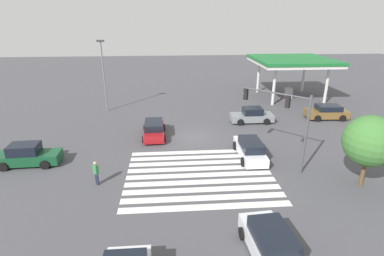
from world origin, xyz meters
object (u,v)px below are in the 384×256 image
object	(u,v)px
traffic_signal_mast	(285,114)
car_0	(250,149)
car_2	(327,112)
car_5	(271,244)
car_1	(154,129)
car_6	(27,156)
street_light_pole_a	(103,70)
car_4	(252,116)
pedestrian	(96,172)
tree_corner_a	(370,141)

from	to	relation	value
traffic_signal_mast	car_0	xyz separation A→B (m)	(-1.87, 1.63, -3.38)
car_0	car_2	world-z (taller)	car_2
car_5	car_0	bearing A→B (deg)	-13.66
car_1	car_2	bearing A→B (deg)	99.63
car_6	street_light_pole_a	distance (m)	14.54
car_0	car_5	xyz separation A→B (m)	(-1.75, -10.42, 0.03)
car_0	car_1	world-z (taller)	car_0
car_4	car_5	bearing A→B (deg)	77.71
car_2	car_5	xyz separation A→B (m)	(-12.60, -19.23, 0.02)
car_2	pedestrian	bearing A→B (deg)	31.36
traffic_signal_mast	car_0	bearing A→B (deg)	3.93
car_4	car_5	xyz separation A→B (m)	(-4.10, -18.66, 0.03)
car_1	street_light_pole_a	bearing A→B (deg)	-146.84
car_0	car_6	distance (m)	17.04
traffic_signal_mast	car_5	xyz separation A→B (m)	(-3.62, -8.78, -3.35)
car_1	car_6	size ratio (longest dim) A/B	0.99
car_4	car_6	world-z (taller)	car_6
pedestrian	street_light_pole_a	bearing A→B (deg)	50.12
car_1	car_5	xyz separation A→B (m)	(6.02, -15.54, 0.07)
pedestrian	tree_corner_a	size ratio (longest dim) A/B	0.35
car_0	car_5	size ratio (longest dim) A/B	1.09
tree_corner_a	pedestrian	bearing A→B (deg)	175.00
traffic_signal_mast	car_6	distance (m)	19.28
car_4	car_6	xyz separation A→B (m)	(-19.39, -8.19, 0.04)
car_6	car_1	bearing A→B (deg)	26.55
car_2	street_light_pole_a	distance (m)	25.30
car_5	tree_corner_a	distance (m)	10.08
car_2	traffic_signal_mast	bearing A→B (deg)	52.02
car_1	car_4	xyz separation A→B (m)	(10.13, 3.12, 0.04)
car_0	car_4	xyz separation A→B (m)	(2.35, 8.25, -0.00)
car_4	car_5	world-z (taller)	car_4
street_light_pole_a	car_4	bearing A→B (deg)	-18.48
car_1	tree_corner_a	world-z (taller)	tree_corner_a
car_2	street_light_pole_a	bearing A→B (deg)	-8.37
car_4	car_1	bearing A→B (deg)	17.24
traffic_signal_mast	car_6	xyz separation A→B (m)	(-18.91, 1.69, -3.34)
car_4	pedestrian	world-z (taller)	pedestrian
traffic_signal_mast	car_2	size ratio (longest dim) A/B	1.29
traffic_signal_mast	car_2	bearing A→B (deg)	-85.65
car_4	street_light_pole_a	bearing A→B (deg)	-18.38
car_4	pedestrian	distance (m)	17.78
traffic_signal_mast	car_2	xyz separation A→B (m)	(8.97, 10.45, -3.37)
traffic_signal_mast	car_5	distance (m)	10.07
traffic_signal_mast	car_4	size ratio (longest dim) A/B	1.29
traffic_signal_mast	pedestrian	size ratio (longest dim) A/B	3.36
car_2	car_4	size ratio (longest dim) A/B	1.00
car_4	tree_corner_a	xyz separation A→B (m)	(3.88, -13.02, 2.51)
car_1	pedestrian	size ratio (longest dim) A/B	2.75
car_1	car_2	distance (m)	18.98
car_1	car_5	size ratio (longest dim) A/B	1.06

